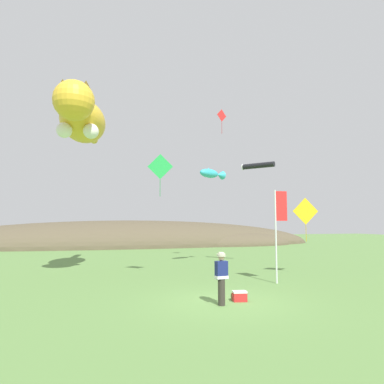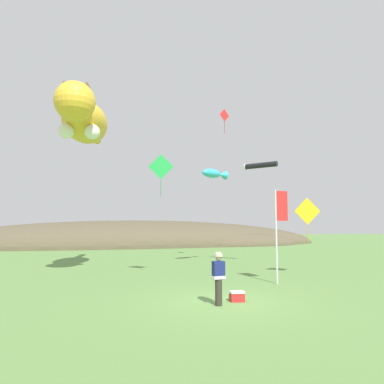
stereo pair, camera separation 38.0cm
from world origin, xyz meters
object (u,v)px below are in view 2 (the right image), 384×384
object	(u,v)px
festival_attendant	(218,277)
kite_diamond_red	(224,116)
festival_banner_pole	(279,222)
kite_diamond_gold	(307,211)
kite_spool	(232,296)
kite_giant_cat	(83,120)
kite_tube_streamer	(260,165)
kite_fish_windsock	(214,174)
picnic_cooler	(237,296)
kite_diamond_green	(161,167)

from	to	relation	value
festival_attendant	kite_diamond_red	bearing A→B (deg)	68.37
festival_attendant	kite_diamond_red	size ratio (longest dim) A/B	0.98
festival_banner_pole	kite_diamond_gold	distance (m)	3.23
kite_spool	kite_diamond_gold	size ratio (longest dim) A/B	0.10
kite_diamond_red	kite_diamond_gold	bearing A→B (deg)	-71.64
festival_attendant	kite_spool	xyz separation A→B (m)	(0.75, 0.71, -0.84)
kite_giant_cat	festival_attendant	bearing A→B (deg)	-58.94
kite_giant_cat	kite_tube_streamer	xyz separation A→B (m)	(11.33, 1.29, -1.85)
kite_spool	kite_fish_windsock	xyz separation A→B (m)	(2.73, 9.99, 5.99)
kite_giant_cat	kite_tube_streamer	distance (m)	11.56
picnic_cooler	kite_diamond_red	bearing A→B (deg)	71.47
festival_banner_pole	kite_diamond_green	bearing A→B (deg)	149.12
festival_attendant	kite_fish_windsock	bearing A→B (deg)	71.99
kite_fish_windsock	kite_tube_streamer	bearing A→B (deg)	-21.67
kite_giant_cat	kite_diamond_green	xyz separation A→B (m)	(4.03, -2.03, -2.80)
kite_tube_streamer	kite_diamond_red	xyz separation A→B (m)	(-1.78, 2.00, 3.90)
kite_spool	kite_fish_windsock	size ratio (longest dim) A/B	0.10
festival_attendant	kite_diamond_gold	distance (m)	8.73
kite_diamond_gold	kite_tube_streamer	bearing A→B (deg)	95.22
festival_banner_pole	picnic_cooler	bearing A→B (deg)	-139.30
kite_diamond_red	kite_diamond_gold	xyz separation A→B (m)	(2.20, -6.63, -7.13)
kite_spool	picnic_cooler	xyz separation A→B (m)	(0.09, -0.33, 0.06)
kite_tube_streamer	kite_diamond_gold	world-z (taller)	kite_tube_streamer
kite_spool	kite_diamond_green	world-z (taller)	kite_diamond_green
festival_attendant	kite_tube_streamer	xyz separation A→B (m)	(6.36, 9.55, 5.66)
kite_fish_windsock	kite_diamond_green	size ratio (longest dim) A/B	1.03
kite_giant_cat	kite_tube_streamer	world-z (taller)	kite_giant_cat
festival_attendant	kite_fish_windsock	world-z (taller)	kite_fish_windsock
kite_diamond_green	kite_giant_cat	bearing A→B (deg)	153.24
festival_banner_pole	kite_diamond_green	world-z (taller)	kite_diamond_green
kite_diamond_red	kite_diamond_gold	distance (m)	9.98
kite_spool	picnic_cooler	distance (m)	0.35
kite_fish_windsock	kite_tube_streamer	distance (m)	3.14
picnic_cooler	kite_diamond_gold	size ratio (longest dim) A/B	0.23
kite_tube_streamer	kite_diamond_gold	distance (m)	5.66
kite_diamond_red	kite_diamond_green	xyz separation A→B (m)	(-5.53, -5.33, -4.84)
kite_giant_cat	festival_banner_pole	bearing A→B (deg)	-29.09
picnic_cooler	kite_tube_streamer	size ratio (longest dim) A/B	0.27
kite_spool	picnic_cooler	world-z (taller)	picnic_cooler
festival_attendant	kite_diamond_green	xyz separation A→B (m)	(-0.94, 6.22, 4.71)
kite_fish_windsock	kite_diamond_green	bearing A→B (deg)	-134.66
festival_banner_pole	kite_fish_windsock	size ratio (longest dim) A/B	1.89
festival_banner_pole	festival_attendant	bearing A→B (deg)	-142.11
picnic_cooler	kite_fish_windsock	size ratio (longest dim) A/B	0.24
festival_banner_pole	kite_giant_cat	distance (m)	11.83
kite_diamond_gold	kite_spool	bearing A→B (deg)	-145.07
picnic_cooler	kite_diamond_green	distance (m)	8.21
kite_fish_windsock	kite_spool	bearing A→B (deg)	-105.28
festival_attendant	kite_diamond_green	distance (m)	7.86
picnic_cooler	kite_diamond_red	xyz separation A→B (m)	(3.75, 11.17, 10.33)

